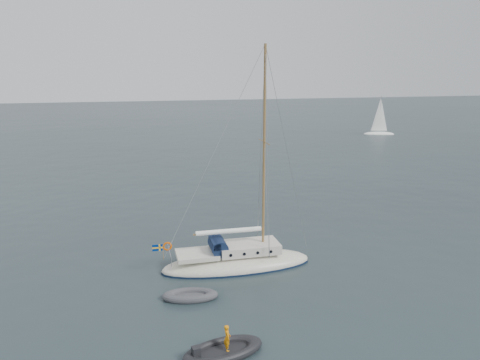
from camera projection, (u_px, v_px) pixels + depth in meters
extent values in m
plane|color=black|center=(274.00, 267.00, 27.75)|extent=(300.00, 300.00, 0.00)
ellipsoid|color=white|center=(237.00, 264.00, 27.69)|extent=(8.91, 2.77, 1.48)
cube|color=silver|center=(248.00, 247.00, 27.62)|extent=(3.56, 1.88, 0.54)
cube|color=white|center=(197.00, 255.00, 26.92)|extent=(2.38, 1.88, 0.25)
cylinder|color=#101C38|center=(218.00, 246.00, 27.12)|extent=(0.95, 1.63, 0.95)
cube|color=#101C38|center=(215.00, 243.00, 27.03)|extent=(0.45, 1.63, 0.40)
cylinder|color=olive|center=(264.00, 152.00, 26.52)|extent=(0.15, 0.15, 11.88)
cylinder|color=olive|center=(264.00, 142.00, 26.39)|extent=(0.05, 2.18, 0.05)
cylinder|color=olive|center=(229.00, 232.00, 27.09)|extent=(4.16, 0.10, 0.10)
cylinder|color=white|center=(229.00, 231.00, 27.08)|extent=(3.87, 0.28, 0.28)
cylinder|color=#94939C|center=(169.00, 250.00, 26.44)|extent=(0.04, 2.18, 0.04)
torus|color=#DB5000|center=(167.00, 247.00, 26.99)|extent=(0.53, 0.10, 0.53)
cylinder|color=olive|center=(163.00, 253.00, 26.38)|extent=(0.03, 0.03, 0.89)
cube|color=navy|center=(158.00, 248.00, 26.24)|extent=(0.59, 0.02, 0.38)
cube|color=gold|center=(158.00, 248.00, 26.24)|extent=(0.61, 0.03, 0.09)
cube|color=gold|center=(160.00, 248.00, 26.27)|extent=(0.09, 0.03, 0.40)
cylinder|color=black|center=(224.00, 243.00, 28.21)|extent=(0.18, 0.06, 0.18)
cylinder|color=black|center=(231.00, 255.00, 26.42)|extent=(0.18, 0.06, 0.18)
cylinder|color=black|center=(236.00, 242.00, 28.40)|extent=(0.18, 0.06, 0.18)
cylinder|color=black|center=(245.00, 254.00, 26.61)|extent=(0.18, 0.06, 0.18)
cylinder|color=black|center=(249.00, 241.00, 28.59)|extent=(0.18, 0.06, 0.18)
cylinder|color=black|center=(258.00, 253.00, 26.80)|extent=(0.18, 0.06, 0.18)
cylinder|color=black|center=(261.00, 240.00, 28.78)|extent=(0.18, 0.06, 0.18)
cylinder|color=black|center=(271.00, 251.00, 26.99)|extent=(0.18, 0.06, 0.18)
cube|color=#4A4B4F|center=(190.00, 297.00, 23.84)|extent=(1.73, 0.71, 0.10)
cube|color=black|center=(223.00, 352.00, 19.17)|extent=(2.17, 0.91, 0.11)
cube|color=black|center=(195.00, 350.00, 18.82)|extent=(0.32, 0.32, 0.54)
imported|color=orange|center=(227.00, 338.00, 19.08)|extent=(0.36, 0.47, 1.14)
ellipsoid|color=white|center=(379.00, 134.00, 83.51)|extent=(5.43, 1.81, 0.90)
cylinder|color=#94939C|center=(380.00, 114.00, 82.68)|extent=(0.09, 0.09, 6.33)
cone|color=white|center=(380.00, 114.00, 82.67)|extent=(2.90, 2.90, 5.88)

